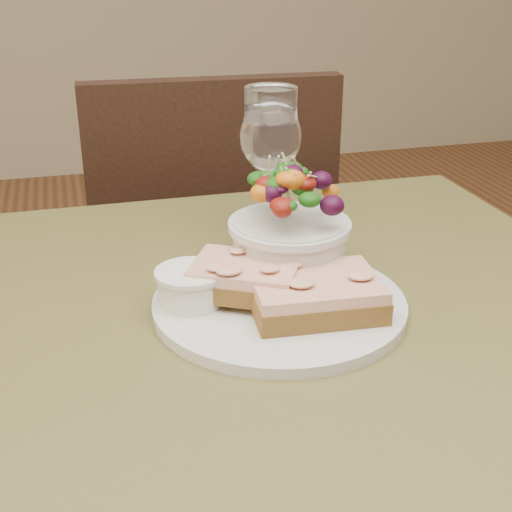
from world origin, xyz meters
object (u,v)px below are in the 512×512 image
object	(u,v)px
dinner_plate	(279,304)
sandwich_front	(315,294)
cafe_table	(272,410)
wine_glass	(271,141)
chair_far	(207,353)
sandwich_back	(245,277)
salad_bowl	(290,222)
ramekin	(190,285)

from	to	relation	value
dinner_plate	sandwich_front	world-z (taller)	sandwich_front
cafe_table	sandwich_front	world-z (taller)	sandwich_front
dinner_plate	cafe_table	bearing A→B (deg)	-116.42
wine_glass	chair_far	bearing A→B (deg)	90.38
dinner_plate	sandwich_back	xyz separation A→B (m)	(-0.03, 0.01, 0.03)
cafe_table	sandwich_back	bearing A→B (deg)	111.26
chair_far	dinner_plate	size ratio (longest dim) A/B	3.45
dinner_plate	salad_bowl	world-z (taller)	salad_bowl
sandwich_front	dinner_plate	bearing A→B (deg)	135.81
dinner_plate	sandwich_back	bearing A→B (deg)	158.59
dinner_plate	sandwich_front	xyz separation A→B (m)	(0.03, -0.03, 0.02)
sandwich_front	cafe_table	bearing A→B (deg)	-175.48
dinner_plate	salad_bowl	distance (m)	0.09
sandwich_back	ramekin	bearing A→B (deg)	-155.65
dinner_plate	ramekin	size ratio (longest dim) A/B	3.93
ramekin	salad_bowl	distance (m)	0.13
chair_far	wine_glass	xyz separation A→B (m)	(0.00, -0.46, 0.58)
sandwich_front	sandwich_back	world-z (taller)	sandwich_back
salad_bowl	wine_glass	world-z (taller)	wine_glass
dinner_plate	sandwich_back	size ratio (longest dim) A/B	1.96
salad_bowl	dinner_plate	bearing A→B (deg)	-115.93
chair_far	sandwich_front	world-z (taller)	chair_far
ramekin	wine_glass	distance (m)	0.25
dinner_plate	sandwich_front	bearing A→B (deg)	-48.21
cafe_table	chair_far	xyz separation A→B (m)	(0.06, 0.69, -0.36)
sandwich_back	wine_glass	xyz separation A→B (m)	(0.08, 0.19, 0.09)
cafe_table	sandwich_front	distance (m)	0.14
sandwich_front	salad_bowl	bearing A→B (deg)	93.30
chair_far	dinner_plate	distance (m)	0.81
dinner_plate	ramekin	distance (m)	0.09
sandwich_back	salad_bowl	size ratio (longest dim) A/B	1.05
chair_far	sandwich_back	size ratio (longest dim) A/B	6.77
sandwich_front	ramekin	distance (m)	0.13
salad_bowl	wine_glass	distance (m)	0.15
sandwich_back	salad_bowl	xyz separation A→B (m)	(0.06, 0.05, 0.04)
ramekin	chair_far	bearing A→B (deg)	78.26
cafe_table	wine_glass	xyz separation A→B (m)	(0.06, 0.23, 0.22)
chair_far	salad_bowl	size ratio (longest dim) A/B	7.09
salad_bowl	wine_glass	size ratio (longest dim) A/B	0.73
chair_far	sandwich_back	bearing A→B (deg)	85.99
dinner_plate	sandwich_front	size ratio (longest dim) A/B	1.95
cafe_table	salad_bowl	bearing A→B (deg)	63.90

